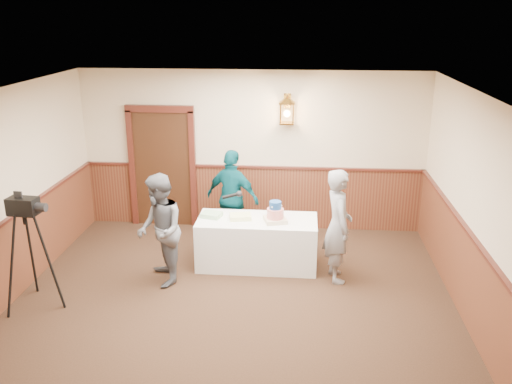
# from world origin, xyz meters

# --- Properties ---
(ground) EXTENTS (7.00, 7.00, 0.00)m
(ground) POSITION_xyz_m (0.00, 0.00, 0.00)
(ground) COLOR #2F1E12
(ground) RESTS_ON ground
(room_shell) EXTENTS (6.02, 7.02, 2.81)m
(room_shell) POSITION_xyz_m (-0.05, 0.45, 1.52)
(room_shell) COLOR beige
(room_shell) RESTS_ON ground
(display_table) EXTENTS (1.80, 0.80, 0.75)m
(display_table) POSITION_xyz_m (0.22, 1.90, 0.38)
(display_table) COLOR white
(display_table) RESTS_ON ground
(tiered_cake) EXTENTS (0.38, 0.38, 0.32)m
(tiered_cake) POSITION_xyz_m (0.50, 1.83, 0.88)
(tiered_cake) COLOR beige
(tiered_cake) RESTS_ON display_table
(sheet_cake_yellow) EXTENTS (0.35, 0.29, 0.07)m
(sheet_cake_yellow) POSITION_xyz_m (-0.03, 1.90, 0.78)
(sheet_cake_yellow) COLOR #E4E98B
(sheet_cake_yellow) RESTS_ON display_table
(sheet_cake_green) EXTENTS (0.34, 0.30, 0.07)m
(sheet_cake_green) POSITION_xyz_m (-0.48, 1.94, 0.78)
(sheet_cake_green) COLOR #98CF92
(sheet_cake_green) RESTS_ON display_table
(interviewer) EXTENTS (1.57, 0.96, 1.61)m
(interviewer) POSITION_xyz_m (-1.09, 1.21, 0.81)
(interviewer) COLOR #585A61
(interviewer) RESTS_ON ground
(baker) EXTENTS (0.51, 0.67, 1.66)m
(baker) POSITION_xyz_m (1.41, 1.55, 0.83)
(baker) COLOR gray
(baker) RESTS_ON ground
(assistant_p) EXTENTS (1.03, 0.73, 1.62)m
(assistant_p) POSITION_xyz_m (-0.25, 2.66, 0.81)
(assistant_p) COLOR #094750
(assistant_p) RESTS_ON ground
(tv_camera_rig) EXTENTS (0.60, 0.55, 1.52)m
(tv_camera_rig) POSITION_xyz_m (-2.60, 0.43, 0.68)
(tv_camera_rig) COLOR black
(tv_camera_rig) RESTS_ON ground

